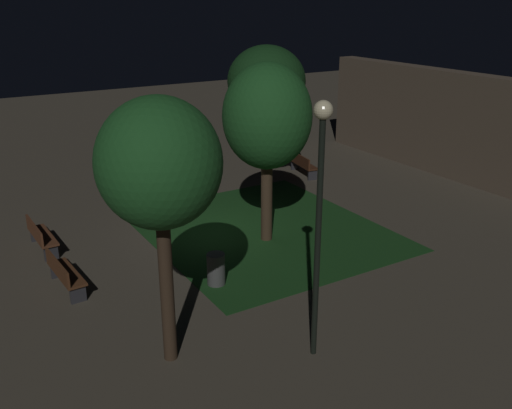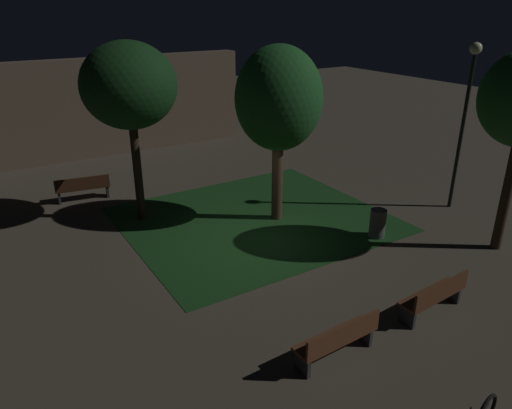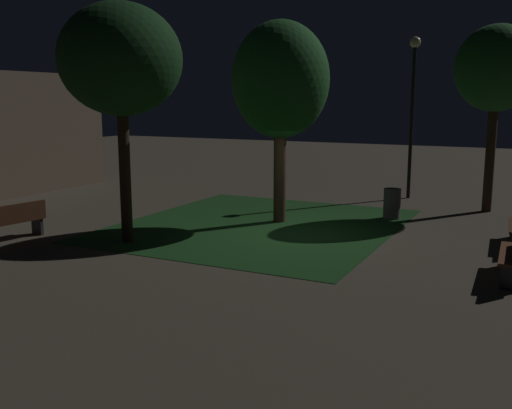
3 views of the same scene
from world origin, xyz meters
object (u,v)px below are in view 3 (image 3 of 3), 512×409
object	(u,v)px
bench_near_trees	(9,221)
trash_bin	(392,204)
tree_right_canopy	(496,70)
lamp_post_plaza_east	(413,92)
tree_lawn_side	(281,81)
tree_tall_center	(120,61)

from	to	relation	value
bench_near_trees	trash_bin	bearing A→B (deg)	-48.37
tree_right_canopy	trash_bin	xyz separation A→B (m)	(-2.35, 2.28, -3.71)
tree_right_canopy	lamp_post_plaza_east	size ratio (longest dim) A/B	1.02
bench_near_trees	tree_lawn_side	bearing A→B (deg)	-44.70
tree_tall_center	tree_lawn_side	size ratio (longest dim) A/B	1.02
bench_near_trees	lamp_post_plaza_east	size ratio (longest dim) A/B	0.35
bench_near_trees	tree_right_canopy	world-z (taller)	tree_right_canopy
tree_right_canopy	trash_bin	world-z (taller)	tree_right_canopy
tree_tall_center	tree_right_canopy	xyz separation A→B (m)	(7.79, -7.22, -0.02)
tree_tall_center	tree_lawn_side	xyz separation A→B (m)	(3.67, -2.28, -0.38)
bench_near_trees	tree_right_canopy	bearing A→B (deg)	-47.34
bench_near_trees	tree_tall_center	distance (m)	4.62
lamp_post_plaza_east	trash_bin	xyz separation A→B (m)	(-3.75, -0.34, -3.10)
bench_near_trees	tree_lawn_side	xyz separation A→B (m)	(4.87, -4.81, 3.29)
bench_near_trees	tree_lawn_side	distance (m)	7.60
tree_right_canopy	tree_lawn_side	world-z (taller)	tree_right_canopy
tree_right_canopy	tree_lawn_side	distance (m)	6.44
trash_bin	bench_near_trees	bearing A→B (deg)	131.63
tree_tall_center	lamp_post_plaza_east	size ratio (longest dim) A/B	1.03
tree_tall_center	tree_right_canopy	world-z (taller)	tree_tall_center
bench_near_trees	trash_bin	distance (m)	9.99
tree_right_canopy	trash_bin	size ratio (longest dim) A/B	6.36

